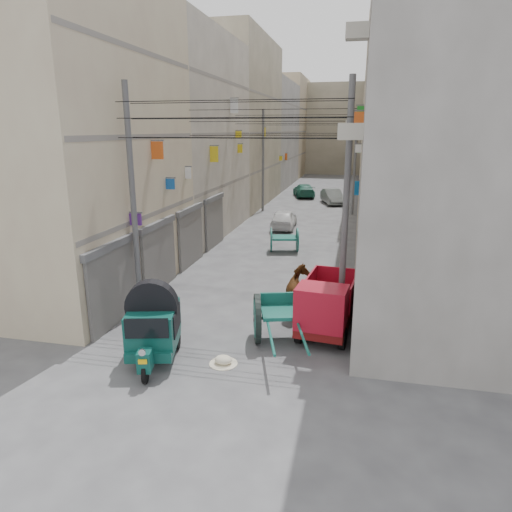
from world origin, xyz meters
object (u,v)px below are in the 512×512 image
(auto_rickshaw, at_px, (153,325))
(horse, at_px, (298,292))
(mini_truck, at_px, (326,309))
(tonga_cart, at_px, (280,317))
(second_cart, at_px, (284,239))
(distant_car_green, at_px, (304,190))
(distant_car_white, at_px, (284,219))
(distant_car_grey, at_px, (332,197))
(feed_sack, at_px, (223,360))

(auto_rickshaw, xyz_separation_m, horse, (3.64, 4.21, -0.23))
(mini_truck, bearing_deg, tonga_cart, -147.08)
(second_cart, bearing_deg, distant_car_green, 81.54)
(tonga_cart, relative_size, distant_car_green, 0.84)
(auto_rickshaw, xyz_separation_m, tonga_cart, (3.37, 1.93, -0.26))
(tonga_cart, distance_m, distant_car_white, 17.13)
(mini_truck, distance_m, distant_car_grey, 27.74)
(auto_rickshaw, height_order, feed_sack, auto_rickshaw)
(mini_truck, relative_size, distant_car_white, 0.94)
(horse, bearing_deg, distant_car_white, -87.77)
(feed_sack, height_order, distant_car_white, distant_car_white)
(mini_truck, relative_size, distant_car_green, 0.82)
(auto_rickshaw, xyz_separation_m, distant_car_grey, (3.29, 30.31, -0.41))
(auto_rickshaw, distance_m, distant_car_green, 34.24)
(mini_truck, distance_m, distant_car_white, 16.73)
(mini_truck, relative_size, distant_car_grey, 0.90)
(second_cart, xyz_separation_m, distant_car_grey, (1.55, 17.50, -0.05))
(distant_car_white, bearing_deg, distant_car_grey, -104.91)
(horse, bearing_deg, mini_truck, 115.11)
(feed_sack, xyz_separation_m, distant_car_green, (-1.77, 34.12, 0.51))
(distant_car_white, bearing_deg, horse, 98.76)
(tonga_cart, height_order, horse, horse)
(horse, bearing_deg, distant_car_green, -92.51)
(mini_truck, xyz_separation_m, feed_sack, (-2.68, -2.48, -0.80))
(mini_truck, bearing_deg, feed_sack, -130.85)
(second_cart, distance_m, feed_sack, 12.70)
(feed_sack, relative_size, distant_car_white, 0.13)
(tonga_cart, relative_size, horse, 1.84)
(second_cart, height_order, feed_sack, second_cart)
(tonga_cart, xyz_separation_m, distant_car_grey, (-0.08, 28.38, -0.15))
(tonga_cart, relative_size, distant_car_grey, 0.92)
(auto_rickshaw, bearing_deg, distant_car_grey, 69.73)
(auto_rickshaw, height_order, distant_car_green, auto_rickshaw)
(distant_car_white, distance_m, distant_car_green, 15.39)
(distant_car_grey, relative_size, distant_car_green, 0.91)
(mini_truck, bearing_deg, second_cart, 112.63)
(feed_sack, xyz_separation_m, distant_car_grey, (1.25, 30.18, 0.53))
(auto_rickshaw, relative_size, second_cart, 1.53)
(feed_sack, height_order, horse, horse)
(feed_sack, relative_size, distant_car_grey, 0.13)
(distant_car_grey, bearing_deg, tonga_cart, -106.64)
(auto_rickshaw, bearing_deg, distant_car_white, 73.65)
(auto_rickshaw, height_order, distant_car_grey, auto_rickshaw)
(tonga_cart, distance_m, distant_car_green, 32.46)
(tonga_cart, bearing_deg, horse, 67.25)
(tonga_cart, xyz_separation_m, horse, (0.27, 2.28, 0.03))
(tonga_cart, bearing_deg, mini_truck, 10.53)
(second_cart, bearing_deg, horse, -89.95)
(auto_rickshaw, height_order, distant_car_white, auto_rickshaw)
(mini_truck, xyz_separation_m, distant_car_grey, (-1.43, 27.70, -0.27))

